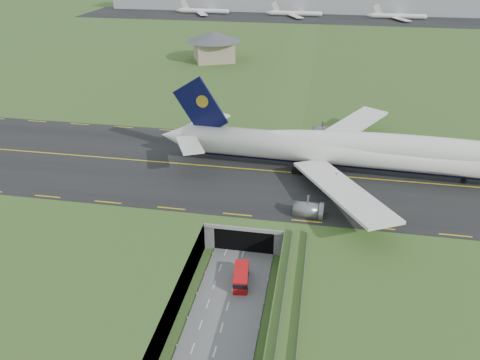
# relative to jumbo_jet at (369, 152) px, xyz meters

# --- Properties ---
(ground) EXTENTS (900.00, 900.00, 0.00)m
(ground) POSITION_rel_jumbo_jet_xyz_m (-24.84, -35.50, -11.91)
(ground) COLOR #375020
(ground) RESTS_ON ground
(airfield_deck) EXTENTS (800.00, 800.00, 6.00)m
(airfield_deck) POSITION_rel_jumbo_jet_xyz_m (-24.84, -35.50, -8.91)
(airfield_deck) COLOR gray
(airfield_deck) RESTS_ON ground
(trench_road) EXTENTS (12.00, 75.00, 0.20)m
(trench_road) POSITION_rel_jumbo_jet_xyz_m (-24.84, -43.00, -11.81)
(trench_road) COLOR slate
(trench_road) RESTS_ON ground
(taxiway) EXTENTS (800.00, 44.00, 0.18)m
(taxiway) POSITION_rel_jumbo_jet_xyz_m (-24.84, -2.50, -5.82)
(taxiway) COLOR black
(taxiway) RESTS_ON airfield_deck
(tunnel_portal) EXTENTS (17.00, 22.30, 6.00)m
(tunnel_portal) POSITION_rel_jumbo_jet_xyz_m (-24.84, -18.79, -8.58)
(tunnel_portal) COLOR gray
(tunnel_portal) RESTS_ON ground
(guideway) EXTENTS (3.00, 53.00, 7.05)m
(guideway) POSITION_rel_jumbo_jet_xyz_m (-13.84, -54.61, -6.59)
(guideway) COLOR #A8A8A3
(guideway) RESTS_ON ground
(jumbo_jet) EXTENTS (106.24, 66.12, 21.89)m
(jumbo_jet) POSITION_rel_jumbo_jet_xyz_m (0.00, 0.00, 0.00)
(jumbo_jet) COLOR white
(jumbo_jet) RESTS_ON ground
(shuttle_tram) EXTENTS (3.40, 7.14, 2.83)m
(shuttle_tram) POSITION_rel_jumbo_jet_xyz_m (-23.67, -37.09, -10.35)
(shuttle_tram) COLOR red
(shuttle_tram) RESTS_ON ground
(service_building) EXTENTS (31.16, 31.16, 13.02)m
(service_building) POSITION_rel_jumbo_jet_xyz_m (-61.16, 104.13, 1.80)
(service_building) COLOR tan
(service_building) RESTS_ON ground
(cargo_terminal) EXTENTS (320.00, 67.00, 15.60)m
(cargo_terminal) POSITION_rel_jumbo_jet_xyz_m (-24.92, 263.91, 2.04)
(cargo_terminal) COLOR #B2B2B2
(cargo_terminal) RESTS_ON ground
(distant_hills) EXTENTS (700.00, 91.00, 60.00)m
(distant_hills) POSITION_rel_jumbo_jet_xyz_m (39.54, 394.50, -15.91)
(distant_hills) COLOR #4F5E58
(distant_hills) RESTS_ON ground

